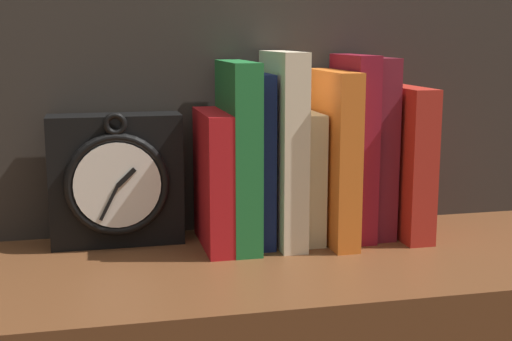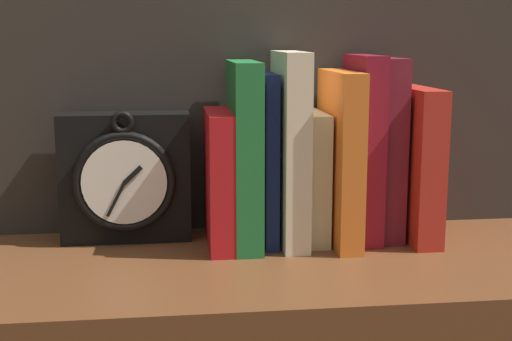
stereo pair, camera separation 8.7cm
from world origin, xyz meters
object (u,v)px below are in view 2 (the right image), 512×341
clock (126,177)px  book_slot3_cream (290,149)px  book_slot4_cream (312,176)px  book_slot8_red (415,164)px  book_slot7_maroon (385,148)px  book_slot1_green (244,154)px  book_slot2_navy (266,158)px  book_slot5_orange (340,158)px  book_slot6_maroon (363,148)px  book_slot0_red (219,179)px

clock → book_slot3_cream: 0.23m
book_slot4_cream → book_slot8_red: 0.14m
book_slot4_cream → book_slot7_maroon: 0.11m
book_slot1_green → book_slot2_navy: bearing=19.4°
book_slot5_orange → book_slot6_maroon: bearing=23.0°
book_slot4_cream → book_slot0_red: bearing=-174.8°
book_slot1_green → book_slot5_orange: size_ratio=1.06×
book_slot7_maroon → book_slot8_red: book_slot7_maroon is taller
book_slot2_navy → book_slot6_maroon: bearing=-0.5°
clock → book_slot0_red: size_ratio=1.01×
book_slot2_navy → book_slot4_cream: 0.07m
book_slot1_green → book_slot7_maroon: (0.20, 0.01, 0.00)m
clock → book_slot0_red: (0.12, -0.04, 0.00)m
book_slot7_maroon → book_slot8_red: size_ratio=1.19×
book_slot1_green → book_slot4_cream: bearing=7.2°
book_slot0_red → book_slot6_maroon: size_ratio=0.71×
clock → book_slot1_green: book_slot1_green is taller
book_slot0_red → book_slot6_maroon: 0.20m
book_slot3_cream → book_slot4_cream: book_slot3_cream is taller
book_slot5_orange → book_slot7_maroon: 0.07m
book_slot3_cream → book_slot6_maroon: bearing=4.7°
book_slot3_cream → book_slot8_red: book_slot3_cream is taller
book_slot1_green → book_slot6_maroon: (0.17, 0.01, 0.00)m
book_slot0_red → book_slot5_orange: book_slot5_orange is taller
book_slot6_maroon → book_slot7_maroon: book_slot6_maroon is taller
book_slot4_cream → book_slot6_maroon: bearing=-1.6°
clock → book_slot2_navy: (0.19, -0.03, 0.03)m
book_slot1_green → book_slot6_maroon: 0.17m
book_slot6_maroon → book_slot2_navy: bearing=179.5°
book_slot5_orange → book_slot8_red: book_slot5_orange is taller
book_slot2_navy → book_slot8_red: 0.21m
book_slot6_maroon → book_slot8_red: 0.08m
book_slot5_orange → book_slot6_maroon: book_slot6_maroon is taller
clock → book_slot5_orange: 0.29m
book_slot4_cream → book_slot8_red: size_ratio=0.84×
book_slot8_red → book_slot2_navy: bearing=176.6°
book_slot8_red → book_slot5_orange: bearing=-177.9°
book_slot2_navy → book_slot3_cream: book_slot3_cream is taller
book_slot1_green → book_slot0_red: bearing=179.4°
book_slot1_green → book_slot4_cream: size_ratio=1.39×
book_slot0_red → book_slot7_maroon: size_ratio=0.73×
book_slot0_red → book_slot3_cream: (0.10, 0.00, 0.04)m
book_slot4_cream → book_slot1_green: bearing=-172.8°
book_slot4_cream → book_slot5_orange: book_slot5_orange is taller
book_slot0_red → book_slot3_cream: book_slot3_cream is taller
book_slot5_orange → book_slot1_green: bearing=177.7°
book_slot3_cream → book_slot7_maroon: (0.14, 0.01, -0.00)m
book_slot2_navy → book_slot4_cream: bearing=0.8°
book_slot1_green → book_slot5_orange: 0.13m
book_slot7_maroon → book_slot2_navy: bearing=-178.9°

